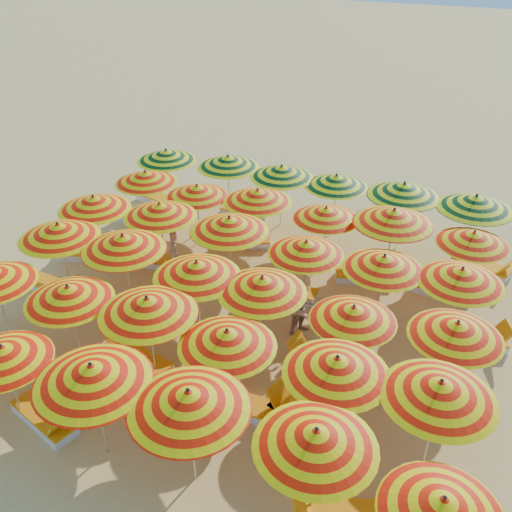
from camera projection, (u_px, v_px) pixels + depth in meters
name	position (u px, v px, depth m)	size (l,w,h in m)	color
ground	(249.00, 316.00, 15.25)	(120.00, 120.00, 0.00)	tan
umbrella_1	(3.00, 354.00, 11.28)	(2.32, 2.32, 2.04)	silver
umbrella_2	(92.00, 374.00, 10.37)	(2.86, 2.86, 2.37)	silver
umbrella_3	(189.00, 400.00, 9.84)	(2.27, 2.27, 2.35)	silver
umbrella_4	(316.00, 439.00, 9.26)	(2.77, 2.77, 2.24)	silver
umbrella_5	(442.00, 506.00, 8.39)	(2.34, 2.34, 2.05)	silver
umbrella_7	(68.00, 294.00, 12.86)	(2.54, 2.54, 2.15)	silver
umbrella_8	(147.00, 306.00, 12.22)	(2.76, 2.76, 2.32)	silver
umbrella_9	(227.00, 338.00, 11.50)	(2.40, 2.40, 2.17)	silver
umbrella_10	(337.00, 366.00, 10.76)	(2.59, 2.59, 2.22)	silver
umbrella_11	(440.00, 390.00, 10.17)	(2.81, 2.81, 2.26)	silver
umbrella_12	(59.00, 231.00, 15.09)	(2.71, 2.71, 2.29)	silver
umbrella_13	(123.00, 243.00, 14.51)	(2.88, 2.88, 2.33)	silver
umbrella_14	(197.00, 269.00, 13.55)	(2.20, 2.20, 2.26)	silver
umbrella_15	(262.00, 285.00, 13.04)	(2.20, 2.20, 2.23)	silver
umbrella_16	(353.00, 314.00, 12.37)	(2.20, 2.20, 2.06)	silver
umbrella_17	(457.00, 330.00, 11.81)	(2.62, 2.62, 2.12)	silver
umbrella_18	(94.00, 203.00, 16.60)	(2.35, 2.35, 2.26)	silver
umbrella_19	(160.00, 210.00, 16.24)	(2.44, 2.44, 2.23)	silver
umbrella_20	(229.00, 224.00, 15.36)	(2.40, 2.40, 2.32)	silver
umbrella_21	(306.00, 248.00, 14.68)	(2.46, 2.46, 2.10)	silver
umbrella_22	(384.00, 263.00, 13.98)	(2.59, 2.59, 2.15)	silver
umbrella_23	(461.00, 276.00, 13.45)	(2.62, 2.62, 2.18)	silver
umbrella_24	(146.00, 177.00, 18.42)	(2.15, 2.15, 2.14)	silver
umbrella_25	(197.00, 191.00, 17.67)	(2.39, 2.39, 2.07)	silver
umbrella_26	(258.00, 196.00, 17.09)	(2.19, 2.19, 2.21)	silver
umbrella_27	(326.00, 213.00, 16.43)	(2.53, 2.53, 2.05)	silver
umbrella_28	(394.00, 217.00, 15.63)	(2.88, 2.88, 2.38)	silver
umbrella_29	(473.00, 238.00, 15.17)	(2.07, 2.07, 2.06)	silver
umbrella_30	(166.00, 155.00, 19.91)	(2.30, 2.30, 2.20)	silver
umbrella_31	(228.00, 162.00, 19.31)	(2.70, 2.70, 2.25)	silver
umbrella_32	(282.00, 172.00, 18.63)	(2.43, 2.43, 2.22)	silver
umbrella_33	(336.00, 181.00, 18.15)	(2.50, 2.50, 2.15)	silver
umbrella_34	(404.00, 190.00, 17.18)	(2.87, 2.87, 2.35)	silver
umbrella_35	(475.00, 202.00, 16.46)	(2.92, 2.92, 2.34)	silver
lounger_1	(46.00, 418.00, 12.00)	(1.83, 1.08, 0.69)	white
lounger_4	(139.00, 359.00, 13.58)	(1.82, 0.97, 0.69)	white
lounger_5	(255.00, 409.00, 12.23)	(1.73, 0.59, 0.69)	white
lounger_6	(304.00, 419.00, 11.98)	(1.83, 1.06, 0.69)	white
lounger_7	(54.00, 287.00, 16.15)	(1.79, 0.77, 0.69)	white
lounger_8	(321.00, 366.00, 13.36)	(1.82, 0.98, 0.69)	white
lounger_9	(415.00, 386.00, 12.81)	(1.82, 0.98, 0.69)	white
lounger_10	(88.00, 254.00, 17.69)	(1.83, 1.06, 0.69)	white
lounger_11	(148.00, 259.00, 17.41)	(1.79, 0.79, 0.69)	white
lounger_12	(286.00, 292.00, 15.95)	(1.76, 0.69, 0.69)	white
lounger_13	(473.00, 342.00, 14.10)	(1.82, 1.17, 0.69)	white
lounger_14	(139.00, 219.00, 19.69)	(1.73, 0.58, 0.69)	white
lounger_15	(242.00, 241.00, 18.36)	(1.82, 1.22, 0.69)	white
lounger_16	(367.00, 276.00, 16.64)	(1.83, 1.06, 0.69)	white
lounger_17	(439.00, 289.00, 16.06)	(1.79, 0.77, 0.69)	white
lounger_18	(157.00, 198.00, 21.07)	(1.81, 0.91, 0.69)	white
lounger_19	(246.00, 211.00, 20.18)	(1.75, 0.64, 0.69)	white
lounger_20	(483.00, 267.00, 17.06)	(1.83, 1.14, 0.69)	white
beachgoer_b	(303.00, 310.00, 14.30)	(0.70, 0.54, 1.44)	tan
beachgoer_a	(174.00, 253.00, 16.69)	(0.51, 0.33, 1.39)	tan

